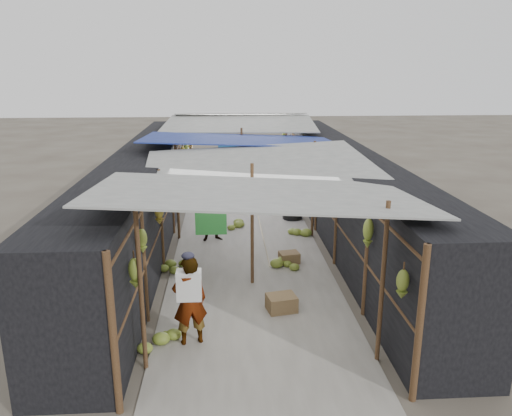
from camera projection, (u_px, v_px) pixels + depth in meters
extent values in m
plane|color=#6B6356|center=(263.00, 364.00, 7.75)|extent=(80.00, 80.00, 0.00)
cube|color=#9E998E|center=(245.00, 231.00, 13.99)|extent=(3.60, 16.00, 0.02)
cube|color=black|center=(146.00, 193.00, 13.52)|extent=(1.40, 15.00, 2.30)
cube|color=black|center=(342.00, 190.00, 13.84)|extent=(1.40, 15.00, 2.30)
cube|color=olive|center=(281.00, 303.00, 9.39)|extent=(0.61, 0.52, 0.32)
cube|color=olive|center=(289.00, 258.00, 11.70)|extent=(0.50, 0.43, 0.27)
cube|color=olive|center=(230.00, 185.00, 18.89)|extent=(0.53, 0.46, 0.30)
cylinder|color=black|center=(292.00, 216.00, 15.10)|extent=(0.60, 0.60, 0.18)
imported|color=white|center=(190.00, 301.00, 8.13)|extent=(0.64, 0.51, 1.55)
imported|color=#1D3E93|center=(215.00, 216.00, 13.08)|extent=(0.76, 0.65, 1.38)
imported|color=#4E4A44|center=(285.00, 185.00, 17.69)|extent=(0.32, 0.54, 0.82)
cylinder|color=brown|center=(141.00, 291.00, 7.29)|extent=(0.07, 0.07, 2.60)
cylinder|color=brown|center=(382.00, 284.00, 7.51)|extent=(0.07, 0.07, 2.60)
cylinder|color=brown|center=(252.00, 225.00, 10.28)|extent=(0.07, 0.07, 2.60)
cylinder|color=brown|center=(177.00, 192.00, 13.05)|extent=(0.07, 0.07, 2.60)
cylinder|color=brown|center=(313.00, 190.00, 13.27)|extent=(0.07, 0.07, 2.60)
cylinder|color=brown|center=(242.00, 168.00, 16.04)|extent=(0.07, 0.07, 2.60)
cylinder|color=brown|center=(191.00, 153.00, 18.81)|extent=(0.07, 0.07, 2.60)
cylinder|color=brown|center=(286.00, 152.00, 19.03)|extent=(0.07, 0.07, 2.60)
cube|color=#A0A09B|center=(259.00, 193.00, 8.03)|extent=(5.21, 3.19, 0.52)
cube|color=#A0A09B|center=(258.00, 164.00, 11.16)|extent=(5.23, 3.73, 0.50)
cube|color=navy|center=(240.00, 139.00, 14.28)|extent=(5.40, 3.60, 0.41)
cube|color=#A0A09B|center=(240.00, 123.00, 17.43)|extent=(5.37, 3.66, 0.27)
cube|color=#A0A09B|center=(240.00, 114.00, 19.71)|extent=(5.00, 1.99, 0.24)
cylinder|color=brown|center=(170.00, 160.00, 13.31)|extent=(0.06, 15.00, 0.06)
cylinder|color=brown|center=(318.00, 158.00, 13.56)|extent=(0.06, 15.00, 0.06)
cylinder|color=gray|center=(245.00, 159.00, 13.43)|extent=(0.02, 15.00, 0.02)
cube|color=#287930|center=(211.00, 217.00, 9.48)|extent=(0.60, 0.03, 0.70)
cube|color=#17219A|center=(248.00, 170.00, 13.51)|extent=(0.70, 0.03, 0.60)
cube|color=#1A3EAA|center=(266.00, 180.00, 12.46)|extent=(0.55, 0.03, 0.65)
cube|color=#AA1A29|center=(276.00, 174.00, 13.01)|extent=(0.50, 0.03, 0.60)
cube|color=#1F5A92|center=(228.00, 151.00, 16.64)|extent=(0.65, 0.03, 0.60)
ellipsoid|color=olive|center=(135.00, 273.00, 7.27)|extent=(0.19, 0.16, 0.48)
ellipsoid|color=olive|center=(142.00, 241.00, 7.96)|extent=(0.16, 0.14, 0.41)
ellipsoid|color=olive|center=(159.00, 213.00, 10.01)|extent=(0.19, 0.16, 0.49)
ellipsoid|color=olive|center=(167.00, 191.00, 11.52)|extent=(0.14, 0.12, 0.39)
ellipsoid|color=olive|center=(173.00, 181.00, 12.90)|extent=(0.16, 0.14, 0.36)
ellipsoid|color=olive|center=(178.00, 170.00, 14.21)|extent=(0.20, 0.17, 0.43)
ellipsoid|color=olive|center=(183.00, 155.00, 15.97)|extent=(0.17, 0.14, 0.59)
ellipsoid|color=olive|center=(186.00, 149.00, 17.36)|extent=(0.17, 0.14, 0.39)
ellipsoid|color=olive|center=(189.00, 142.00, 18.82)|extent=(0.16, 0.14, 0.49)
ellipsoid|color=olive|center=(191.00, 143.00, 19.80)|extent=(0.19, 0.16, 0.57)
ellipsoid|color=olive|center=(402.00, 284.00, 6.88)|extent=(0.18, 0.15, 0.44)
ellipsoid|color=olive|center=(368.00, 233.00, 8.50)|extent=(0.18, 0.15, 0.54)
ellipsoid|color=olive|center=(343.00, 199.00, 10.29)|extent=(0.17, 0.14, 0.37)
ellipsoid|color=olive|center=(328.00, 195.00, 11.76)|extent=(0.19, 0.16, 0.54)
ellipsoid|color=olive|center=(317.00, 174.00, 13.20)|extent=(0.15, 0.13, 0.43)
ellipsoid|color=olive|center=(311.00, 173.00, 14.04)|extent=(0.18, 0.15, 0.51)
ellipsoid|color=olive|center=(302.00, 159.00, 15.64)|extent=(0.17, 0.15, 0.57)
ellipsoid|color=olive|center=(296.00, 146.00, 16.94)|extent=(0.20, 0.17, 0.38)
ellipsoid|color=olive|center=(290.00, 144.00, 18.38)|extent=(0.14, 0.12, 0.57)
ellipsoid|color=olive|center=(284.00, 136.00, 20.33)|extent=(0.15, 0.12, 0.46)
ellipsoid|color=olive|center=(300.00, 232.00, 13.61)|extent=(0.47, 0.40, 0.23)
ellipsoid|color=olive|center=(286.00, 212.00, 15.25)|extent=(0.64, 0.54, 0.32)
ellipsoid|color=olive|center=(289.00, 194.00, 17.58)|extent=(0.57, 0.48, 0.29)
ellipsoid|color=olive|center=(179.00, 264.00, 11.22)|extent=(0.68, 0.58, 0.34)
ellipsoid|color=olive|center=(286.00, 263.00, 11.39)|extent=(0.50, 0.42, 0.25)
ellipsoid|color=olive|center=(240.00, 224.00, 14.22)|extent=(0.56, 0.47, 0.28)
ellipsoid|color=olive|center=(158.00, 339.00, 8.23)|extent=(0.51, 0.44, 0.26)
ellipsoid|color=olive|center=(200.00, 193.00, 17.76)|extent=(0.49, 0.42, 0.24)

